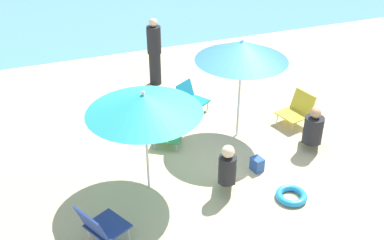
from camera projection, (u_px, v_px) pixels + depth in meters
name	position (u px, v px, depth m)	size (l,w,h in m)	color
ground_plane	(226.00, 156.00, 8.42)	(40.00, 40.00, 0.00)	#CCB789
umbrella_teal	(144.00, 103.00, 6.81)	(1.81, 1.81, 1.84)	silver
umbrella_blue	(242.00, 51.00, 8.14)	(1.72, 1.72, 2.05)	silver
beach_chair_a	(297.00, 109.00, 9.29)	(0.72, 0.67, 0.66)	gold
beach_chair_b	(100.00, 225.00, 6.34)	(0.77, 0.75, 0.71)	navy
beach_chair_c	(169.00, 131.00, 8.67)	(0.73, 0.72, 0.54)	#33934C
beach_chair_d	(191.00, 97.00, 9.79)	(0.73, 0.76, 0.61)	teal
person_a	(154.00, 52.00, 10.65)	(0.33, 0.33, 1.64)	black
person_b	(227.00, 168.00, 7.28)	(0.44, 0.53, 0.97)	black
person_c	(313.00, 130.00, 8.40)	(0.54, 0.58, 0.92)	black
swim_ring	(291.00, 196.00, 7.37)	(0.52, 0.52, 0.11)	#238CD8
beach_bag	(257.00, 164.00, 7.99)	(0.22, 0.17, 0.26)	#2D519E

